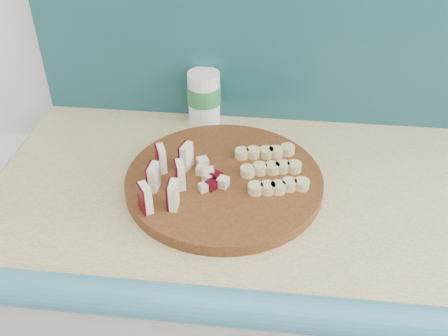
% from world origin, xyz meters
% --- Properties ---
extents(cutting_board, '(0.48, 0.48, 0.02)m').
position_xyz_m(cutting_board, '(-0.53, 1.50, 0.92)').
color(cutting_board, '#471F0F').
rests_on(cutting_board, kitchen_counter).
extents(apple_wedges, '(0.08, 0.17, 0.05)m').
position_xyz_m(apple_wedges, '(-0.63, 1.45, 0.96)').
color(apple_wedges, '#FCF0CA').
rests_on(apple_wedges, cutting_board).
extents(apple_chunks, '(0.07, 0.06, 0.02)m').
position_xyz_m(apple_chunks, '(-0.55, 1.49, 0.94)').
color(apple_chunks, beige).
rests_on(apple_chunks, cutting_board).
extents(banana_slices, '(0.15, 0.17, 0.02)m').
position_xyz_m(banana_slices, '(-0.43, 1.52, 0.94)').
color(banana_slices, '#D3C781').
rests_on(banana_slices, cutting_board).
extents(canister, '(0.08, 0.08, 0.13)m').
position_xyz_m(canister, '(-0.60, 1.74, 0.98)').
color(canister, white).
rests_on(canister, kitchen_counter).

